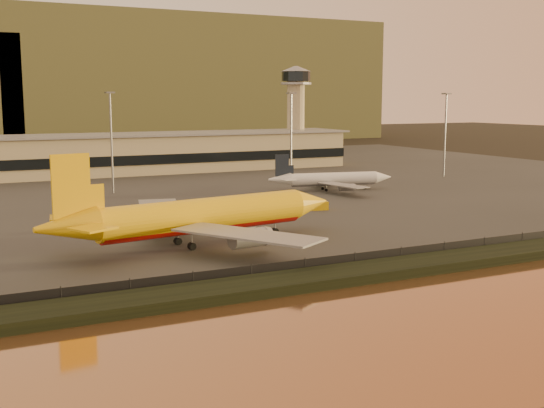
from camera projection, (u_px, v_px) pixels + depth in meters
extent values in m
plane|color=black|center=(298.00, 253.00, 106.43)|extent=(900.00, 900.00, 0.00)
cube|color=black|center=(359.00, 273.00, 91.27)|extent=(320.00, 7.00, 1.40)
cube|color=#2D2D2D|center=(136.00, 185.00, 190.57)|extent=(320.00, 220.00, 0.20)
cube|color=black|center=(343.00, 262.00, 94.72)|extent=(300.00, 0.05, 2.20)
cube|color=tan|center=(111.00, 155.00, 216.22)|extent=(160.00, 22.00, 12.00)
cube|color=black|center=(119.00, 161.00, 206.45)|extent=(160.00, 0.60, 3.00)
cube|color=gray|center=(110.00, 135.00, 215.26)|extent=(164.00, 24.00, 0.60)
cylinder|color=tan|center=(296.00, 123.00, 250.83)|extent=(6.40, 6.40, 30.00)
cylinder|color=black|center=(296.00, 76.00, 248.28)|extent=(10.40, 10.40, 3.50)
cone|color=gray|center=(296.00, 69.00, 247.86)|extent=(11.20, 11.20, 2.00)
cylinder|color=gray|center=(296.00, 83.00, 248.67)|extent=(11.20, 11.20, 0.80)
cylinder|color=slate|center=(112.00, 144.00, 170.98)|extent=(0.50, 0.50, 25.00)
cube|color=slate|center=(110.00, 92.00, 169.04)|extent=(2.20, 2.20, 0.40)
cylinder|color=slate|center=(291.00, 139.00, 191.12)|extent=(0.50, 0.50, 25.00)
cube|color=slate|center=(291.00, 93.00, 189.18)|extent=(2.20, 2.20, 0.40)
cylinder|color=slate|center=(445.00, 136.00, 207.71)|extent=(0.50, 0.50, 25.00)
cube|color=slate|center=(447.00, 94.00, 205.77)|extent=(2.20, 2.20, 0.40)
cube|color=brown|center=(170.00, 82.00, 441.72)|extent=(220.00, 160.00, 70.00)
cylinder|color=yellow|center=(205.00, 214.00, 110.94)|extent=(37.05, 10.91, 5.30)
cylinder|color=#9E0D09|center=(205.00, 220.00, 111.08)|extent=(35.86, 9.60, 4.13)
cone|color=yellow|center=(310.00, 202.00, 123.42)|extent=(7.86, 6.34, 5.30)
cone|color=yellow|center=(66.00, 227.00, 97.81)|extent=(9.88, 6.65, 5.30)
cube|color=yellow|center=(71.00, 186.00, 97.51)|extent=(5.60, 1.29, 9.27)
cube|color=yellow|center=(67.00, 217.00, 103.19)|extent=(5.82, 5.77, 0.32)
cube|color=yellow|center=(93.00, 228.00, 94.64)|extent=(6.82, 6.79, 0.32)
cube|color=gray|center=(161.00, 209.00, 121.89)|extent=(12.14, 23.94, 0.32)
cylinder|color=gray|center=(183.00, 218.00, 120.79)|extent=(6.49, 3.82, 2.91)
cube|color=gray|center=(247.00, 234.00, 99.11)|extent=(17.89, 23.33, 0.32)
cylinder|color=gray|center=(249.00, 238.00, 103.56)|extent=(6.49, 3.82, 2.91)
cylinder|color=black|center=(275.00, 231.00, 119.60)|extent=(1.29, 1.10, 1.17)
cylinder|color=slate|center=(275.00, 228.00, 119.51)|extent=(0.20, 0.20, 2.38)
cylinder|color=black|center=(192.00, 246.00, 107.52)|extent=(1.29, 1.10, 1.17)
cylinder|color=slate|center=(192.00, 242.00, 107.42)|extent=(0.20, 0.20, 2.38)
cylinder|color=black|center=(178.00, 241.00, 111.36)|extent=(1.29, 1.10, 1.17)
cylinder|color=slate|center=(178.00, 238.00, 111.27)|extent=(0.20, 0.20, 2.38)
cylinder|color=white|center=(333.00, 179.00, 177.31)|extent=(23.43, 7.91, 3.23)
cylinder|color=gray|center=(333.00, 181.00, 177.40)|extent=(22.65, 7.08, 2.52)
cone|color=white|center=(383.00, 177.00, 180.76)|extent=(5.09, 4.09, 3.23)
cone|color=white|center=(280.00, 179.00, 173.67)|extent=(6.35, 4.35, 3.23)
cube|color=#1A2230|center=(282.00, 165.00, 173.28)|extent=(3.53, 0.98, 5.65)
cube|color=white|center=(281.00, 177.00, 177.04)|extent=(4.33, 4.27, 0.19)
cube|color=white|center=(288.00, 180.00, 170.86)|extent=(3.54, 3.40, 0.19)
cube|color=gray|center=(320.00, 177.00, 185.74)|extent=(11.84, 14.60, 0.19)
cylinder|color=gray|center=(328.00, 181.00, 184.19)|extent=(4.16, 2.53, 1.78)
cube|color=gray|center=(343.00, 185.00, 168.74)|extent=(7.03, 15.11, 0.19)
cylinder|color=gray|center=(346.00, 187.00, 171.36)|extent=(4.16, 2.53, 1.78)
cylinder|color=black|center=(365.00, 188.00, 179.93)|extent=(0.81, 0.70, 0.71)
cylinder|color=slate|center=(365.00, 186.00, 179.87)|extent=(0.17, 0.17, 1.45)
cylinder|color=black|center=(326.00, 190.00, 175.73)|extent=(0.81, 0.70, 0.71)
cylinder|color=slate|center=(326.00, 189.00, 175.68)|extent=(0.17, 0.17, 1.45)
cylinder|color=black|center=(323.00, 189.00, 178.51)|extent=(0.81, 0.70, 0.71)
cylinder|color=slate|center=(323.00, 187.00, 178.46)|extent=(0.17, 0.17, 1.45)
cube|color=yellow|center=(319.00, 206.00, 146.21)|extent=(4.30, 2.65, 1.80)
cube|color=white|center=(149.00, 223.00, 125.61)|extent=(4.58, 2.50, 1.97)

